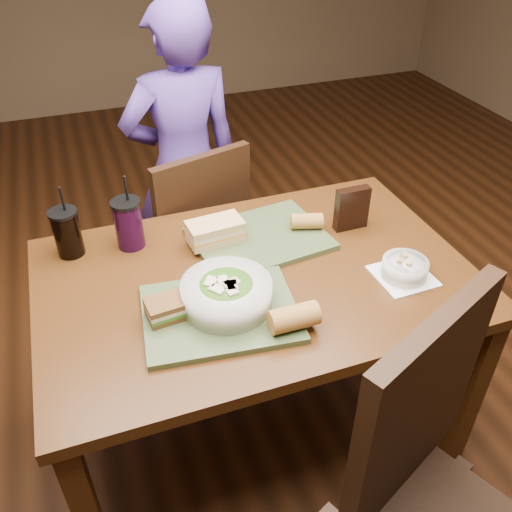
# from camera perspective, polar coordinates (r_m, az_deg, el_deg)

# --- Properties ---
(ground) EXTENTS (6.00, 6.00, 0.00)m
(ground) POSITION_cam_1_polar(r_m,az_deg,el_deg) (2.19, 0.00, -17.50)
(ground) COLOR #381C0B
(ground) RESTS_ON ground
(dining_table) EXTENTS (1.30, 0.85, 0.75)m
(dining_table) POSITION_cam_1_polar(r_m,az_deg,el_deg) (1.70, 0.00, -4.34)
(dining_table) COLOR #46260E
(dining_table) RESTS_ON ground
(chair_near) EXTENTS (0.60, 0.62, 1.05)m
(chair_near) POSITION_cam_1_polar(r_m,az_deg,el_deg) (1.42, 17.85, -23.15)
(chair_near) COLOR black
(chair_near) RESTS_ON ground
(chair_far) EXTENTS (0.49, 0.50, 0.92)m
(chair_far) POSITION_cam_1_polar(r_m,az_deg,el_deg) (2.24, -5.87, 2.04)
(chair_far) COLOR black
(chair_far) RESTS_ON ground
(diner) EXTENTS (0.53, 0.37, 1.39)m
(diner) POSITION_cam_1_polar(r_m,az_deg,el_deg) (2.38, -7.52, 9.31)
(diner) COLOR #523593
(diner) RESTS_ON ground
(tray_near) EXTENTS (0.45, 0.37, 0.02)m
(tray_near) POSITION_cam_1_polar(r_m,az_deg,el_deg) (1.50, -3.78, -6.03)
(tray_near) COLOR #3E4E2C
(tray_near) RESTS_ON dining_table
(tray_far) EXTENTS (0.45, 0.37, 0.02)m
(tray_far) POSITION_cam_1_polar(r_m,az_deg,el_deg) (1.78, 0.40, 1.86)
(tray_far) COLOR #3E4E2C
(tray_far) RESTS_ON dining_table
(salad_bowl) EXTENTS (0.25, 0.25, 0.08)m
(salad_bowl) POSITION_cam_1_polar(r_m,az_deg,el_deg) (1.49, -3.12, -3.84)
(salad_bowl) COLOR silver
(salad_bowl) RESTS_ON tray_near
(soup_bowl) EXTENTS (0.17, 0.17, 0.07)m
(soup_bowl) POSITION_cam_1_polar(r_m,az_deg,el_deg) (1.68, 15.37, -1.25)
(soup_bowl) COLOR white
(soup_bowl) RESTS_ON dining_table
(sandwich_near) EXTENTS (0.12, 0.09, 0.05)m
(sandwich_near) POSITION_cam_1_polar(r_m,az_deg,el_deg) (1.48, -9.21, -5.44)
(sandwich_near) COLOR #593819
(sandwich_near) RESTS_ON tray_near
(sandwich_far) EXTENTS (0.18, 0.11, 0.07)m
(sandwich_far) POSITION_cam_1_polar(r_m,az_deg,el_deg) (1.74, -4.32, 2.63)
(sandwich_far) COLOR tan
(sandwich_far) RESTS_ON tray_far
(baguette_near) EXTENTS (0.13, 0.07, 0.07)m
(baguette_near) POSITION_cam_1_polar(r_m,az_deg,el_deg) (1.43, 4.01, -6.47)
(baguette_near) COLOR #AD7533
(baguette_near) RESTS_ON tray_near
(baguette_far) EXTENTS (0.12, 0.08, 0.05)m
(baguette_far) POSITION_cam_1_polar(r_m,az_deg,el_deg) (1.81, 5.36, 3.67)
(baguette_far) COLOR #AD7533
(baguette_far) RESTS_ON tray_far
(cup_cola) EXTENTS (0.09, 0.09, 0.24)m
(cup_cola) POSITION_cam_1_polar(r_m,az_deg,el_deg) (1.78, -19.26, 2.36)
(cup_cola) COLOR black
(cup_cola) RESTS_ON dining_table
(cup_berry) EXTENTS (0.09, 0.09, 0.26)m
(cup_berry) POSITION_cam_1_polar(r_m,az_deg,el_deg) (1.77, -13.27, 3.36)
(cup_berry) COLOR black
(cup_berry) RESTS_ON dining_table
(chip_bag) EXTENTS (0.11, 0.04, 0.15)m
(chip_bag) POSITION_cam_1_polar(r_m,az_deg,el_deg) (1.84, 10.04, 4.95)
(chip_bag) COLOR black
(chip_bag) RESTS_ON dining_table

